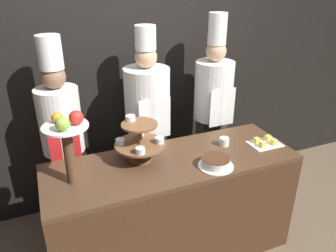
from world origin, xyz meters
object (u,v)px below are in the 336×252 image
Objects in this scene: fruit_pedestal at (68,136)px; chef_center_left at (148,118)px; cake_round at (216,162)px; tiered_stand at (140,140)px; chef_left at (62,134)px; cake_square_tray at (265,142)px; cup_white at (224,142)px; chef_center_right at (213,106)px.

fruit_pedestal is 0.28× the size of chef_center_left.
chef_center_left reaches higher than cake_round.
chef_left is at bearing 135.59° from tiered_stand.
chef_center_left is at bearing 106.88° from cake_round.
tiered_stand is 1.48× the size of cake_square_tray.
tiered_stand is 0.73m from cup_white.
tiered_stand is at bearing -44.41° from chef_left.
cup_white is at bearing 160.83° from cake_square_tray.
cup_white reaches higher than cake_square_tray.
chef_left is (-1.57, 0.67, 0.06)m from cake_square_tray.
cup_white is 1.36m from chef_left.
cake_square_tray is 1.71m from chef_left.
tiered_stand is at bearing 176.22° from cup_white.
tiered_stand reaches higher than cake_square_tray.
fruit_pedestal is at bearing -176.84° from cup_white.
cake_square_tray is (1.05, -0.16, -0.15)m from tiered_stand.
tiered_stand is 4.86× the size of cup_white.
chef_left reaches higher than cake_square_tray.
tiered_stand is at bearing -115.24° from chef_center_left.
fruit_pedestal is 1.07m from cake_round.
tiered_stand is 1.46× the size of cake_round.
cup_white is at bearing -49.31° from chef_center_left.
chef_center_left is (0.76, -0.00, 0.02)m from chef_left.
cake_round is at bearing -131.25° from cup_white.
tiered_stand is at bearing 12.63° from fruit_pedestal.
cake_square_tray is at bearing -39.67° from chef_center_left.
cake_round is 0.58m from cake_square_tray.
chef_left is (-1.24, 0.56, 0.04)m from cup_white.
cup_white is 0.35m from cake_square_tray.
fruit_pedestal is 6.53× the size of cup_white.
cake_square_tray is at bearing 14.68° from cake_round.
cake_round is at bearing -32.38° from tiered_stand.
cake_square_tray is at bearing -23.17° from chef_left.
chef_left is at bearing 90.34° from fruit_pedestal.
fruit_pedestal is 1.59m from chef_center_right.
chef_left is 0.95× the size of chef_center_right.
tiered_stand is 1.05m from chef_center_right.
tiered_stand is at bearing -151.00° from chef_center_right.
chef_center_left is 0.68m from chef_center_right.
chef_left is at bearing 140.91° from cake_round.
chef_center_right is (1.44, -0.00, 0.04)m from chef_left.
chef_center_left is at bearing 64.76° from tiered_stand.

